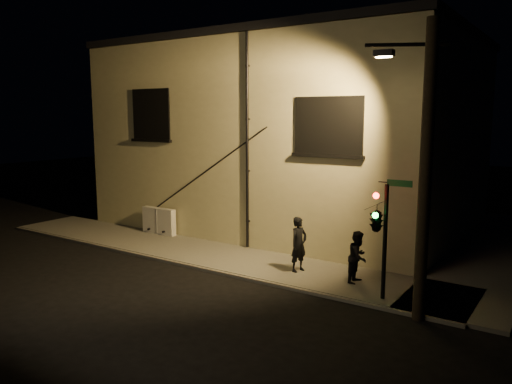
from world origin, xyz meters
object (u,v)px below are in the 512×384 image
Objects in this scene: utility_cabinet at (159,221)px; traffic_signal at (377,219)px; streetlamp_pole at (423,167)px; pedestrian_b at (358,257)px; pedestrian_a at (299,244)px.

utility_cabinet is 11.25m from traffic_signal.
pedestrian_b is at bearing 146.18° from streetlamp_pole.
traffic_signal reaches higher than pedestrian_b.
pedestrian_b is 0.21× the size of streetlamp_pole.
utility_cabinet is 1.07× the size of pedestrian_b.
traffic_signal reaches higher than pedestrian_a.
pedestrian_a reaches higher than utility_cabinet.
traffic_signal is (0.96, -1.05, 1.51)m from pedestrian_b.
utility_cabinet is 7.92m from pedestrian_a.
streetlamp_pole is (2.28, -1.53, 3.11)m from pedestrian_b.
traffic_signal is at bearing -137.17° from pedestrian_b.
pedestrian_b is (2.10, 0.04, -0.11)m from pedestrian_a.
utility_cabinet is 0.51× the size of traffic_signal.
streetlamp_pole is at bearing -93.58° from pedestrian_a.
streetlamp_pole is (1.33, -0.49, 1.60)m from traffic_signal.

